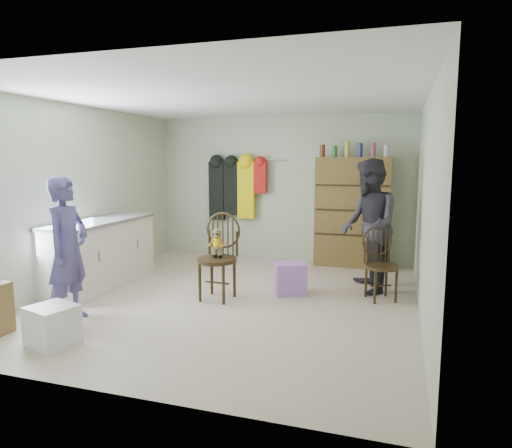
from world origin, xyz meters
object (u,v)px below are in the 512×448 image
(chair_far, at_px, (380,260))
(dresser, at_px, (352,212))
(counter, at_px, (101,253))
(chair_front, at_px, (219,251))

(chair_far, distance_m, dresser, 1.85)
(counter, relative_size, chair_far, 2.00)
(counter, relative_size, dresser, 0.91)
(chair_front, relative_size, dresser, 0.53)
(chair_front, bearing_deg, chair_far, 19.90)
(chair_front, bearing_deg, counter, -177.05)
(counter, distance_m, chair_front, 1.78)
(counter, height_order, chair_far, counter)
(counter, relative_size, chair_front, 1.70)
(counter, bearing_deg, chair_far, 8.77)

